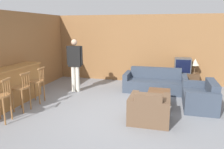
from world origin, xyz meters
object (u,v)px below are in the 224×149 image
bar_chair_near (1,99)px  armchair_near (149,110)px  coffee_table (159,94)px  tv (183,65)px  bar_chair_far (37,83)px  couch_far (155,83)px  bar_chair_mid (21,90)px  person_by_window (75,62)px  tv_unit (182,79)px  table_lamp (195,63)px  loveseat_right (201,98)px

bar_chair_near → armchair_near: bearing=15.1°
coffee_table → tv: bearing=72.8°
bar_chair_far → coffee_table: bar_chair_far is taller
bar_chair_far → couch_far: size_ratio=0.51×
bar_chair_mid → person_by_window: bearing=72.7°
bar_chair_near → tv_unit: (4.10, 4.27, -0.30)m
couch_far → person_by_window: bearing=-164.6°
bar_chair_mid → table_lamp: bearing=38.3°
armchair_near → loveseat_right: (1.26, 1.27, -0.00)m
tv_unit → loveseat_right: bearing=-79.3°
bar_chair_near → tv: (4.10, 4.26, 0.22)m
bar_chair_near → table_lamp: (4.51, 4.27, 0.34)m
couch_far → bar_chair_far: bearing=-148.0°
couch_far → tv: 1.36m
person_by_window → couch_far: bearing=15.4°
couch_far → tv: tv is taller
bar_chair_mid → armchair_near: 3.25m
bar_chair_near → armchair_near: 3.36m
bar_chair_near → armchair_near: size_ratio=1.13×
person_by_window → armchair_near: bearing=-34.4°
bar_chair_mid → bar_chair_near: bearing=-90.0°
coffee_table → armchair_near: bearing=-98.0°
bar_chair_near → bar_chair_far: (0.00, 1.39, 0.00)m
tv_unit → armchair_near: bearing=-104.2°
loveseat_right → table_lamp: (0.02, 2.12, 0.62)m
bar_chair_near → bar_chair_mid: bearing=90.0°
bar_chair_near → bar_chair_mid: 0.71m
bar_chair_near → tv_unit: bar_chair_near is taller
bar_chair_far → person_by_window: person_by_window is taller
loveseat_right → person_by_window: person_by_window is taller
bar_chair_far → couch_far: bar_chair_far is taller
couch_far → coffee_table: (0.21, -1.38, 0.06)m
tv_unit → tv: (-0.00, -0.00, 0.53)m
bar_chair_near → tv: 5.92m
bar_chair_far → armchair_near: (3.24, -0.52, -0.28)m
bar_chair_far → person_by_window: size_ratio=0.59×
table_lamp → person_by_window: bearing=-157.8°
table_lamp → person_by_window: person_by_window is taller
table_lamp → bar_chair_far: bearing=-147.5°
bar_chair_mid → coffee_table: 3.64m
bar_chair_near → coffee_table: 3.94m
bar_chair_near → coffee_table: bar_chair_near is taller
loveseat_right → person_by_window: bearing=172.3°
bar_chair_far → tv_unit: bar_chair_far is taller
coffee_table → bar_chair_far: bearing=-169.9°
person_by_window → tv: bearing=24.5°
couch_far → table_lamp: table_lamp is taller
coffee_table → person_by_window: person_by_window is taller
tv → table_lamp: (0.42, 0.00, 0.11)m
bar_chair_far → tv_unit: bearing=35.1°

